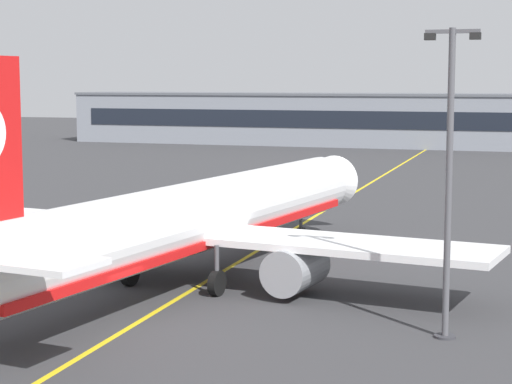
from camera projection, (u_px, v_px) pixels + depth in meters
name	position (u px, v px, depth m)	size (l,w,h in m)	color
ground_plane	(114.00, 326.00, 40.39)	(400.00, 400.00, 0.00)	#353538
taxiway_centreline	(301.00, 225.00, 68.61)	(0.30, 180.00, 0.01)	yellow
airliner_foreground	(190.00, 221.00, 48.36)	(32.35, 41.46, 11.65)	white
apron_lamp_post	(449.00, 178.00, 37.70)	(2.24, 0.90, 12.83)	#515156
safety_cone_by_nose_gear	(281.00, 233.00, 63.34)	(0.44, 0.44, 0.55)	orange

